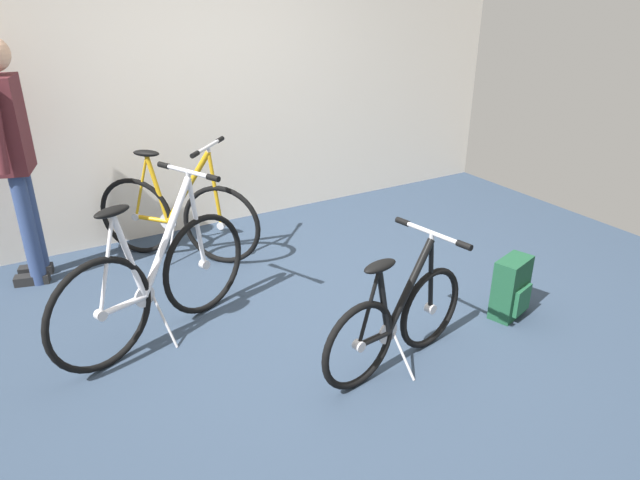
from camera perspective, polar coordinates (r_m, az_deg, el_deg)
name	(u,v)px	position (r m, az deg, el deg)	size (l,w,h in m)	color
ground_plane	(321,325)	(3.77, 0.14, -8.55)	(6.38, 6.38, 0.00)	#2D3D51
back_wall	(196,56)	(5.10, -12.38, 17.61)	(6.38, 0.10, 3.00)	silver
folding_bike_foreground	(397,319)	(3.28, 7.73, -7.91)	(1.11, 0.53, 0.79)	black
display_bike_left	(156,282)	(3.61, -16.18, -4.06)	(1.37, 0.70, 1.03)	black
display_bike_right	(177,216)	(4.66, -14.14, 2.37)	(1.02, 1.01, 0.97)	black
visitor_near_wall	(12,148)	(4.50, -28.54, 8.13)	(0.34, 0.52, 1.75)	navy
backpack_on_floor	(511,288)	(3.98, 18.69, -4.61)	(0.31, 0.24, 0.42)	#19472D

